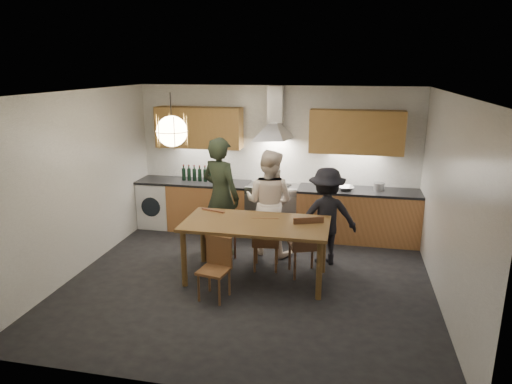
% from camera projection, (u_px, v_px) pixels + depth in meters
% --- Properties ---
extents(ground, '(5.00, 5.00, 0.00)m').
position_uv_depth(ground, '(249.00, 282.00, 6.40)').
color(ground, black).
rests_on(ground, ground).
extents(room_shell, '(5.02, 4.52, 2.61)m').
position_uv_depth(room_shell, '(249.00, 163.00, 5.94)').
color(room_shell, white).
rests_on(room_shell, ground).
extents(counter_run, '(5.00, 0.62, 0.90)m').
position_uv_depth(counter_run, '(274.00, 210.00, 8.11)').
color(counter_run, tan).
rests_on(counter_run, ground).
extents(range_stove, '(0.90, 0.60, 0.92)m').
position_uv_depth(range_stove, '(273.00, 210.00, 8.11)').
color(range_stove, silver).
rests_on(range_stove, ground).
extents(wall_fixtures, '(4.30, 0.54, 1.10)m').
position_uv_depth(wall_fixtures, '(275.00, 129.00, 7.84)').
color(wall_fixtures, tan).
rests_on(wall_fixtures, ground).
extents(pendant_lamp, '(0.43, 0.43, 0.70)m').
position_uv_depth(pendant_lamp, '(172.00, 131.00, 5.94)').
color(pendant_lamp, black).
rests_on(pendant_lamp, ground).
extents(dining_table, '(2.00, 1.00, 0.85)m').
position_uv_depth(dining_table, '(256.00, 229.00, 6.30)').
color(dining_table, brown).
rests_on(dining_table, ground).
extents(chair_back_left, '(0.50, 0.50, 0.87)m').
position_uv_depth(chair_back_left, '(217.00, 231.00, 6.92)').
color(chair_back_left, brown).
rests_on(chair_back_left, ground).
extents(chair_back_mid, '(0.43, 0.43, 0.85)m').
position_uv_depth(chair_back_mid, '(266.00, 239.00, 6.63)').
color(chair_back_mid, brown).
rests_on(chair_back_mid, ground).
extents(chair_back_right, '(0.54, 0.54, 0.93)m').
position_uv_depth(chair_back_right, '(306.00, 242.00, 6.41)').
color(chair_back_right, brown).
rests_on(chair_back_right, ground).
extents(chair_front, '(0.42, 0.42, 0.80)m').
position_uv_depth(chair_front, '(216.00, 263.00, 5.89)').
color(chair_front, brown).
rests_on(chair_front, ground).
extents(person_left, '(0.81, 0.69, 1.88)m').
position_uv_depth(person_left, '(221.00, 196.00, 7.19)').
color(person_left, black).
rests_on(person_left, ground).
extents(person_mid, '(0.95, 0.82, 1.68)m').
position_uv_depth(person_mid, '(269.00, 203.00, 7.19)').
color(person_mid, white).
rests_on(person_mid, ground).
extents(person_right, '(1.07, 0.79, 1.49)m').
position_uv_depth(person_right, '(326.00, 216.00, 6.84)').
color(person_right, black).
rests_on(person_right, ground).
extents(mixing_bowl, '(0.34, 0.34, 0.07)m').
position_uv_depth(mixing_bowl, '(345.00, 188.00, 7.68)').
color(mixing_bowl, silver).
rests_on(mixing_bowl, counter_run).
extents(stock_pot, '(0.18, 0.18, 0.12)m').
position_uv_depth(stock_pot, '(379.00, 187.00, 7.65)').
color(stock_pot, '#BCBDC0').
rests_on(stock_pot, counter_run).
extents(wine_bottles, '(0.58, 0.07, 0.29)m').
position_uv_depth(wine_bottles, '(197.00, 173.00, 8.27)').
color(wine_bottles, black).
rests_on(wine_bottles, counter_run).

